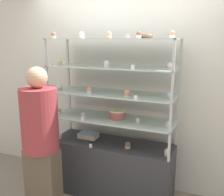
% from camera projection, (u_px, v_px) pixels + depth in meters
% --- Properties ---
extents(ground_plane, '(20.00, 20.00, 0.00)m').
position_uv_depth(ground_plane, '(112.00, 193.00, 3.31)').
color(ground_plane, gray).
extents(back_wall, '(8.00, 0.05, 2.60)m').
position_uv_depth(back_wall, '(124.00, 86.00, 3.37)').
color(back_wall, silver).
rests_on(back_wall, ground_plane).
extents(display_base, '(1.47, 0.50, 0.67)m').
position_uv_depth(display_base, '(112.00, 168.00, 3.23)').
color(display_base, '#333338').
rests_on(display_base, ground_plane).
extents(display_riser_lower, '(1.47, 0.50, 0.31)m').
position_uv_depth(display_riser_lower, '(112.00, 120.00, 3.09)').
color(display_riser_lower, '#B7B7BC').
rests_on(display_riser_lower, display_base).
extents(display_riser_middle, '(1.47, 0.50, 0.31)m').
position_uv_depth(display_riser_middle, '(112.00, 94.00, 3.02)').
color(display_riser_middle, '#B7B7BC').
rests_on(display_riser_middle, display_riser_lower).
extents(display_riser_upper, '(1.47, 0.50, 0.31)m').
position_uv_depth(display_riser_upper, '(112.00, 68.00, 2.96)').
color(display_riser_upper, '#B7B7BC').
rests_on(display_riser_upper, display_riser_middle).
extents(display_riser_top, '(1.47, 0.50, 0.31)m').
position_uv_depth(display_riser_top, '(112.00, 40.00, 2.89)').
color(display_riser_top, '#B7B7BC').
rests_on(display_riser_top, display_riser_upper).
extents(layer_cake_centerpiece, '(0.20, 0.20, 0.10)m').
position_uv_depth(layer_cake_centerpiece, '(117.00, 114.00, 3.08)').
color(layer_cake_centerpiece, '#C66660').
rests_on(layer_cake_centerpiece, display_riser_lower).
extents(sheet_cake_frosted, '(0.24, 0.16, 0.06)m').
position_uv_depth(sheet_cake_frosted, '(88.00, 135.00, 3.31)').
color(sheet_cake_frosted, beige).
rests_on(sheet_cake_frosted, display_base).
extents(cupcake_0, '(0.07, 0.07, 0.08)m').
position_uv_depth(cupcake_0, '(59.00, 136.00, 3.29)').
color(cupcake_0, beige).
rests_on(cupcake_0, display_base).
extents(cupcake_1, '(0.07, 0.07, 0.08)m').
position_uv_depth(cupcake_1, '(128.00, 145.00, 2.99)').
color(cupcake_1, beige).
rests_on(cupcake_1, display_base).
extents(cupcake_2, '(0.07, 0.07, 0.08)m').
position_uv_depth(cupcake_2, '(167.00, 152.00, 2.81)').
color(cupcake_2, beige).
rests_on(cupcake_2, display_base).
extents(price_tag_0, '(0.04, 0.00, 0.04)m').
position_uv_depth(price_tag_0, '(91.00, 146.00, 3.01)').
color(price_tag_0, white).
rests_on(price_tag_0, display_base).
extents(cupcake_3, '(0.05, 0.05, 0.06)m').
position_uv_depth(cupcake_3, '(60.00, 111.00, 3.30)').
color(cupcake_3, white).
rests_on(cupcake_3, display_riser_lower).
extents(cupcake_4, '(0.05, 0.05, 0.06)m').
position_uv_depth(cupcake_4, '(83.00, 115.00, 3.13)').
color(cupcake_4, white).
rests_on(cupcake_4, display_riser_lower).
extents(cupcake_5, '(0.05, 0.05, 0.06)m').
position_uv_depth(cupcake_5, '(138.00, 120.00, 2.91)').
color(cupcake_5, beige).
rests_on(cupcake_5, display_riser_lower).
extents(cupcake_6, '(0.05, 0.05, 0.06)m').
position_uv_depth(cupcake_6, '(168.00, 124.00, 2.79)').
color(cupcake_6, white).
rests_on(cupcake_6, display_riser_lower).
extents(price_tag_1, '(0.04, 0.00, 0.04)m').
position_uv_depth(price_tag_1, '(83.00, 119.00, 2.98)').
color(price_tag_1, white).
rests_on(price_tag_1, display_riser_lower).
extents(cupcake_7, '(0.07, 0.07, 0.08)m').
position_uv_depth(cupcake_7, '(60.00, 87.00, 3.19)').
color(cupcake_7, '#CCB28C').
rests_on(cupcake_7, display_riser_middle).
extents(cupcake_8, '(0.07, 0.07, 0.08)m').
position_uv_depth(cupcake_8, '(89.00, 90.00, 3.00)').
color(cupcake_8, white).
rests_on(cupcake_8, display_riser_middle).
extents(cupcake_9, '(0.07, 0.07, 0.08)m').
position_uv_depth(cupcake_9, '(127.00, 93.00, 2.84)').
color(cupcake_9, '#CCB28C').
rests_on(cupcake_9, display_riser_middle).
extents(cupcake_10, '(0.07, 0.07, 0.08)m').
position_uv_depth(cupcake_10, '(170.00, 96.00, 2.70)').
color(cupcake_10, '#CCB28C').
rests_on(cupcake_10, display_riser_middle).
extents(price_tag_2, '(0.04, 0.00, 0.04)m').
position_uv_depth(price_tag_2, '(136.00, 98.00, 2.68)').
color(price_tag_2, white).
rests_on(price_tag_2, display_riser_middle).
extents(cupcake_11, '(0.06, 0.06, 0.07)m').
position_uv_depth(cupcake_11, '(60.00, 62.00, 3.15)').
color(cupcake_11, '#CCB28C').
rests_on(cupcake_11, display_riser_upper).
extents(cupcake_12, '(0.06, 0.06, 0.07)m').
position_uv_depth(cupcake_12, '(107.00, 64.00, 2.83)').
color(cupcake_12, beige).
rests_on(cupcake_12, display_riser_upper).
extents(cupcake_13, '(0.06, 0.06, 0.07)m').
position_uv_depth(cupcake_13, '(170.00, 66.00, 2.62)').
color(cupcake_13, '#CCB28C').
rests_on(cupcake_13, display_riser_upper).
extents(price_tag_3, '(0.04, 0.00, 0.04)m').
position_uv_depth(price_tag_3, '(133.00, 67.00, 2.62)').
color(price_tag_3, white).
rests_on(price_tag_3, display_riser_upper).
extents(cupcake_14, '(0.06, 0.06, 0.07)m').
position_uv_depth(cupcake_14, '(54.00, 35.00, 3.02)').
color(cupcake_14, '#CCB28C').
rests_on(cupcake_14, display_riser_top).
extents(cupcake_15, '(0.06, 0.06, 0.07)m').
position_uv_depth(cupcake_15, '(82.00, 35.00, 2.95)').
color(cupcake_15, beige).
rests_on(cupcake_15, display_riser_top).
extents(cupcake_16, '(0.06, 0.06, 0.07)m').
position_uv_depth(cupcake_16, '(109.00, 35.00, 2.80)').
color(cupcake_16, '#CCB28C').
rests_on(cupcake_16, display_riser_top).
extents(cupcake_17, '(0.06, 0.06, 0.07)m').
position_uv_depth(cupcake_17, '(139.00, 35.00, 2.67)').
color(cupcake_17, white).
rests_on(cupcake_17, display_riser_top).
extents(cupcake_18, '(0.06, 0.06, 0.07)m').
position_uv_depth(cupcake_18, '(172.00, 34.00, 2.56)').
color(cupcake_18, white).
rests_on(cupcake_18, display_riser_top).
extents(price_tag_4, '(0.04, 0.00, 0.04)m').
position_uv_depth(price_tag_4, '(127.00, 36.00, 2.58)').
color(price_tag_4, white).
rests_on(price_tag_4, display_riser_top).
extents(donut_glazed, '(0.15, 0.15, 0.04)m').
position_uv_depth(donut_glazed, '(146.00, 36.00, 2.72)').
color(donut_glazed, brown).
rests_on(donut_glazed, display_riser_top).
extents(customer_figure, '(0.38, 0.38, 1.63)m').
position_uv_depth(customer_figure, '(41.00, 139.00, 2.73)').
color(customer_figure, brown).
rests_on(customer_figure, ground_plane).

